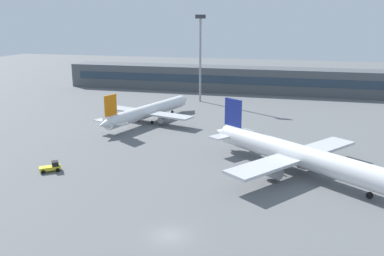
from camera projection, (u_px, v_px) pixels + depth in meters
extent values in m
plane|color=slate|center=(227.00, 144.00, 87.47)|extent=(400.00, 400.00, 0.00)
cube|color=#4C5156|center=(259.00, 80.00, 149.58)|extent=(148.32, 12.00, 9.00)
cube|color=#263847|center=(258.00, 81.00, 143.81)|extent=(140.90, 0.16, 2.80)
cylinder|color=white|center=(301.00, 156.00, 69.34)|extent=(31.57, 24.63, 3.84)
cone|color=white|center=(222.00, 132.00, 84.19)|extent=(4.68, 4.44, 2.69)
cube|color=navy|center=(233.00, 113.00, 80.68)|extent=(3.80, 2.93, 5.55)
cube|color=silver|center=(231.00, 134.00, 82.07)|extent=(8.26, 9.81, 0.24)
cube|color=silver|center=(296.00, 156.00, 70.18)|extent=(21.85, 27.28, 0.50)
cylinder|color=gray|center=(272.00, 172.00, 66.88)|extent=(3.80, 3.54, 2.02)
cylinder|color=gray|center=(316.00, 157.00, 74.21)|extent=(3.80, 3.54, 2.02)
cylinder|color=black|center=(370.00, 195.00, 60.48)|extent=(1.05, 0.92, 1.01)
cylinder|color=black|center=(280.00, 171.00, 70.00)|extent=(1.05, 0.92, 1.01)
cylinder|color=black|center=(299.00, 165.00, 73.18)|extent=(1.05, 0.92, 1.01)
cylinder|color=white|center=(149.00, 111.00, 106.01)|extent=(11.96, 31.10, 3.32)
cone|color=white|center=(184.00, 100.00, 120.24)|extent=(4.04, 4.38, 3.15)
cone|color=white|center=(104.00, 125.00, 91.92)|extent=(3.16, 3.83, 2.32)
cube|color=orange|center=(111.00, 105.00, 93.05)|extent=(1.37, 3.78, 4.80)
cube|color=silver|center=(111.00, 122.00, 93.83)|extent=(9.06, 4.78, 0.21)
cube|color=silver|center=(147.00, 112.00, 105.36)|extent=(26.31, 11.33, 0.44)
cylinder|color=gray|center=(163.00, 119.00, 103.06)|extent=(2.46, 3.17, 1.75)
cylinder|color=gray|center=(131.00, 115.00, 108.29)|extent=(2.46, 3.17, 1.75)
cylinder|color=black|center=(172.00, 112.00, 115.74)|extent=(0.58, 0.94, 0.87)
cylinder|color=black|center=(152.00, 122.00, 104.06)|extent=(0.58, 0.94, 0.87)
cylinder|color=black|center=(138.00, 120.00, 106.33)|extent=(0.58, 0.94, 0.87)
cube|color=yellow|center=(50.00, 168.00, 71.28)|extent=(3.77, 3.38, 0.60)
cube|color=black|center=(55.00, 164.00, 71.45)|extent=(1.72, 1.78, 0.90)
cylinder|color=black|center=(58.00, 170.00, 71.10)|extent=(0.71, 0.62, 0.70)
cylinder|color=black|center=(57.00, 167.00, 72.50)|extent=(0.71, 0.62, 0.70)
cylinder|color=black|center=(43.00, 172.00, 70.22)|extent=(0.71, 0.62, 0.70)
cylinder|color=black|center=(43.00, 169.00, 71.61)|extent=(0.71, 0.62, 0.70)
cylinder|color=gray|center=(200.00, 61.00, 130.06)|extent=(0.70, 0.70, 26.41)
cube|color=#333338|center=(200.00, 17.00, 126.50)|extent=(3.20, 0.80, 1.20)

